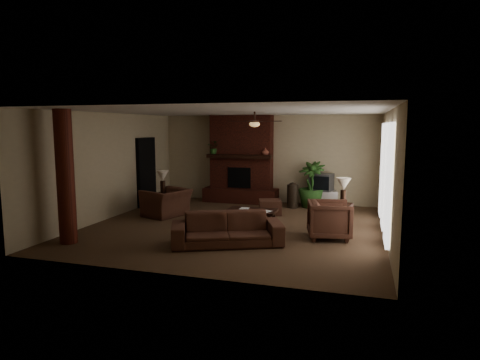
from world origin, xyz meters
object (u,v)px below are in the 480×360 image
(sofa, at_px, (227,224))
(side_table_left, at_px, (163,203))
(side_table_right, at_px, (341,215))
(floor_plant, at_px, (311,195))
(armchair_right, at_px, (330,218))
(tv_stand, at_px, (322,199))
(lamp_left, at_px, (163,177))
(ottoman, at_px, (270,207))
(floor_vase, at_px, (293,193))
(log_column, at_px, (65,177))
(lamp_right, at_px, (344,186))
(armchair_left, at_px, (166,198))
(coffee_table, at_px, (252,212))

(sofa, xyz_separation_m, side_table_left, (-2.79, 2.59, -0.17))
(side_table_right, bearing_deg, floor_plant, 115.01)
(armchair_right, distance_m, side_table_right, 1.31)
(tv_stand, xyz_separation_m, lamp_left, (-4.32, -2.09, 0.75))
(ottoman, distance_m, floor_vase, 1.22)
(log_column, xyz_separation_m, lamp_right, (5.48, 3.18, -0.40))
(armchair_left, bearing_deg, sofa, 68.72)
(log_column, height_order, floor_plant, log_column)
(floor_vase, relative_size, side_table_left, 1.40)
(floor_plant, height_order, side_table_left, floor_plant)
(armchair_left, bearing_deg, floor_vase, 144.28)
(sofa, xyz_separation_m, floor_plant, (1.19, 4.52, -0.05))
(floor_vase, distance_m, side_table_right, 2.45)
(lamp_right, bearing_deg, log_column, -149.87)
(sofa, bearing_deg, tv_stand, 48.80)
(log_column, distance_m, side_table_left, 3.63)
(sofa, xyz_separation_m, armchair_right, (2.00, 1.11, 0.01))
(lamp_left, bearing_deg, floor_vase, 25.81)
(armchair_right, bearing_deg, side_table_left, 61.47)
(floor_vase, bearing_deg, side_table_right, -51.52)
(side_table_right, bearing_deg, armchair_left, -177.02)
(coffee_table, relative_size, side_table_right, 2.18)
(coffee_table, relative_size, ottoman, 2.00)
(floor_vase, bearing_deg, armchair_left, -145.49)
(armchair_left, height_order, lamp_left, lamp_left)
(coffee_table, bearing_deg, floor_plant, 69.43)
(armchair_left, height_order, ottoman, armchair_left)
(floor_plant, bearing_deg, floor_vase, -157.89)
(lamp_left, distance_m, side_table_right, 5.05)
(side_table_left, bearing_deg, floor_plant, 25.95)
(ottoman, distance_m, lamp_right, 2.33)
(ottoman, height_order, floor_plant, floor_plant)
(floor_vase, bearing_deg, armchair_right, -67.29)
(tv_stand, bearing_deg, armchair_right, -94.13)
(floor_plant, bearing_deg, lamp_left, -154.66)
(log_column, xyz_separation_m, side_table_right, (5.44, 3.23, -1.12))
(armchair_right, height_order, floor_vase, armchair_right)
(ottoman, bearing_deg, coffee_table, -94.15)
(log_column, relative_size, lamp_right, 4.31)
(armchair_right, height_order, side_table_right, armchair_right)
(coffee_table, bearing_deg, armchair_left, 168.06)
(coffee_table, xyz_separation_m, side_table_right, (2.08, 0.78, -0.10))
(ottoman, distance_m, floor_plant, 1.66)
(tv_stand, height_order, floor_plant, floor_plant)
(armchair_left, xyz_separation_m, armchair_right, (4.47, -1.05, -0.04))
(armchair_right, relative_size, lamp_left, 1.40)
(tv_stand, distance_m, lamp_left, 4.86)
(coffee_table, distance_m, lamp_right, 2.34)
(lamp_left, bearing_deg, armchair_left, -54.37)
(tv_stand, xyz_separation_m, side_table_left, (-4.30, -2.13, 0.03))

